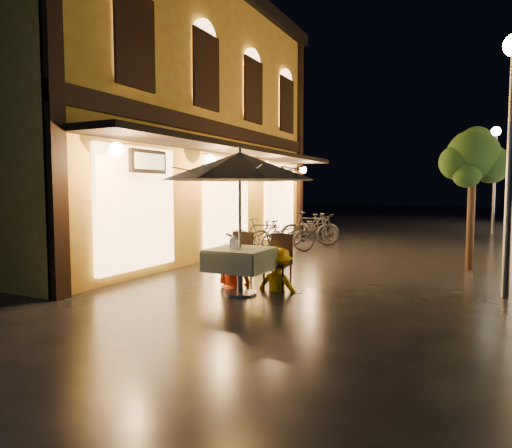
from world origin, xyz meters
The scene contains 18 objects.
ground centered at (0.00, 0.00, 0.00)m, with size 90.00×90.00×0.00m, color black.
west_building centered at (-5.72, 4.00, 3.71)m, with size 5.90×11.40×7.40m.
street_tree centered at (2.41, 4.51, 2.42)m, with size 1.43×1.20×3.15m.
streetlamp_near centered at (3.00, 2.00, 2.92)m, with size 0.36×0.36×4.23m.
streetlamp_far centered at (3.00, 14.00, 2.92)m, with size 0.36×0.36×4.23m.
cafe_table centered at (-0.99, 0.21, 0.59)m, with size 0.99×0.99×0.78m.
patio_umbrella centered at (-0.99, 0.21, 2.15)m, with size 2.58×2.58×2.46m.
cafe_chair_left centered at (-1.39, 0.95, 0.54)m, with size 0.42×0.42×0.97m.
cafe_chair_right centered at (-0.59, 0.95, 0.54)m, with size 0.42×0.42×0.97m.
table_lantern centered at (-0.99, 0.01, 0.92)m, with size 0.16×0.16×0.25m.
person_orange centered at (-1.40, 0.74, 0.76)m, with size 0.74×0.57×1.52m, color #CA401B.
person_yellow centered at (-0.55, 0.81, 0.73)m, with size 0.94×0.54×1.45m, color #E69C00.
bicycle_0 centered at (-2.83, 4.05, 0.49)m, with size 0.65×1.86×0.98m, color black.
bicycle_1 centered at (-2.61, 4.42, 0.51)m, with size 0.48×1.69×1.01m, color black.
bicycle_2 centered at (-2.46, 5.43, 0.48)m, with size 0.64×1.84×0.97m, color black.
bicycle_3 centered at (-2.18, 6.94, 0.54)m, with size 0.51×1.81×1.09m, color black.
bicycle_4 centered at (-2.40, 8.20, 0.48)m, with size 0.63×1.81×0.95m, color black.
bicycle_5 centered at (-2.44, 8.82, 0.46)m, with size 0.43×1.52×0.91m, color black.
Camera 1 is at (2.62, -6.45, 1.76)m, focal length 32.00 mm.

